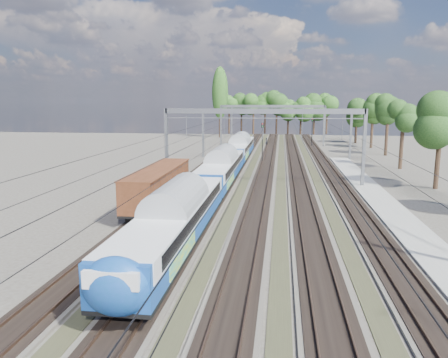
# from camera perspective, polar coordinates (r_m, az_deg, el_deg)

# --- Properties ---
(ground) EXTENTS (220.00, 220.00, 0.00)m
(ground) POSITION_cam_1_polar(r_m,az_deg,el_deg) (23.20, 1.51, -14.95)
(ground) COLOR #47423A
(ground) RESTS_ON ground
(track_bed) EXTENTS (21.00, 130.00, 0.34)m
(track_bed) POSITION_cam_1_polar(r_m,az_deg,el_deg) (66.65, 5.54, 1.69)
(track_bed) COLOR #47423A
(track_bed) RESTS_ON ground
(platform) EXTENTS (3.00, 70.00, 0.30)m
(platform) POSITION_cam_1_polar(r_m,az_deg,el_deg) (43.18, 20.49, -3.48)
(platform) COLOR gray
(platform) RESTS_ON ground
(catenary) EXTENTS (25.65, 130.00, 9.00)m
(catenary) POSITION_cam_1_polar(r_m,az_deg,el_deg) (73.69, 6.09, 7.41)
(catenary) COLOR slate
(catenary) RESTS_ON ground
(tree_belt) EXTENTS (38.82, 100.41, 11.68)m
(tree_belt) POSITION_cam_1_polar(r_m,az_deg,el_deg) (112.99, 10.51, 9.18)
(tree_belt) COLOR black
(tree_belt) RESTS_ON ground
(poplar) EXTENTS (4.40, 4.40, 19.04)m
(poplar) POSITION_cam_1_polar(r_m,az_deg,el_deg) (120.08, -0.52, 11.12)
(poplar) COLOR black
(poplar) RESTS_ON ground
(emu_train) EXTENTS (3.15, 66.57, 4.61)m
(emu_train) POSITION_cam_1_polar(r_m,az_deg,el_deg) (49.53, -0.33, 1.87)
(emu_train) COLOR black
(emu_train) RESTS_ON ground
(freight_boxcar) EXTENTS (2.91, 14.03, 3.62)m
(freight_boxcar) POSITION_cam_1_polar(r_m,az_deg,el_deg) (40.73, -8.56, -0.77)
(freight_boxcar) COLOR black
(freight_boxcar) RESTS_ON ground
(worker) EXTENTS (0.46, 0.67, 1.77)m
(worker) POSITION_cam_1_polar(r_m,az_deg,el_deg) (98.35, 5.59, 4.87)
(worker) COLOR black
(worker) RESTS_ON ground
(signal_near) EXTENTS (0.42, 0.38, 6.43)m
(signal_near) POSITION_cam_1_polar(r_m,az_deg,el_deg) (70.68, 5.04, 5.42)
(signal_near) COLOR black
(signal_near) RESTS_ON ground
(signal_far) EXTENTS (0.44, 0.41, 6.23)m
(signal_far) POSITION_cam_1_polar(r_m,az_deg,el_deg) (97.30, 11.44, 6.47)
(signal_far) COLOR black
(signal_far) RESTS_ON ground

